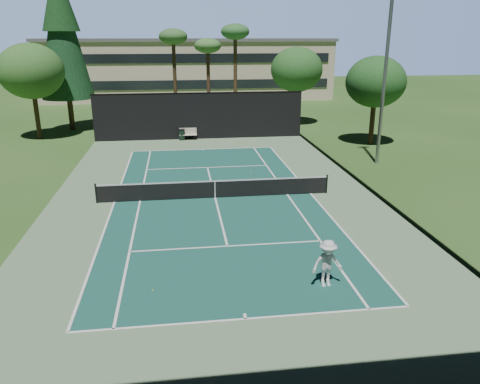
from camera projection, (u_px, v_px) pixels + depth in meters
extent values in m
plane|color=#2D531F|center=(215.00, 198.00, 26.06)|extent=(160.00, 160.00, 0.00)
cube|color=#63855D|center=(215.00, 198.00, 26.05)|extent=(18.00, 32.00, 0.01)
cube|color=#195046|center=(215.00, 198.00, 26.05)|extent=(10.97, 23.77, 0.01)
cube|color=white|center=(246.00, 319.00, 14.87)|extent=(10.97, 0.10, 0.01)
cube|color=white|center=(203.00, 149.00, 37.23)|extent=(10.97, 0.10, 0.01)
cube|color=white|center=(227.00, 246.00, 20.03)|extent=(8.23, 0.10, 0.01)
cube|color=white|center=(207.00, 167.00, 32.07)|extent=(8.23, 0.10, 0.01)
cube|color=white|center=(114.00, 202.00, 25.36)|extent=(0.10, 23.77, 0.01)
cube|color=white|center=(311.00, 194.00, 26.74)|extent=(0.10, 23.77, 0.01)
cube|color=white|center=(140.00, 201.00, 25.53)|extent=(0.10, 23.77, 0.01)
cube|color=white|center=(287.00, 195.00, 26.57)|extent=(0.10, 23.77, 0.01)
cube|color=white|center=(215.00, 198.00, 26.05)|extent=(0.10, 12.80, 0.01)
cube|color=white|center=(245.00, 316.00, 15.02)|extent=(0.10, 0.30, 0.01)
cube|color=white|center=(203.00, 150.00, 37.08)|extent=(0.10, 0.30, 0.01)
cylinder|color=black|center=(96.00, 194.00, 25.08)|extent=(0.10, 0.10, 1.10)
cylinder|color=black|center=(327.00, 184.00, 26.69)|extent=(0.10, 0.10, 1.10)
cube|color=black|center=(215.00, 189.00, 25.90)|extent=(12.80, 0.02, 0.92)
cube|color=white|center=(215.00, 181.00, 25.74)|extent=(12.80, 0.04, 0.07)
cube|color=white|center=(215.00, 189.00, 25.90)|extent=(0.05, 0.03, 0.92)
cube|color=black|center=(200.00, 116.00, 40.47)|extent=(18.00, 0.04, 4.00)
cube|color=black|center=(273.00, 347.00, 10.38)|extent=(18.00, 0.04, 4.00)
cube|color=black|center=(372.00, 158.00, 26.55)|extent=(0.04, 32.00, 4.00)
cube|color=black|center=(42.00, 169.00, 24.29)|extent=(0.04, 32.00, 4.00)
cube|color=black|center=(199.00, 93.00, 39.84)|extent=(18.00, 0.06, 0.06)
imported|color=silver|center=(327.00, 263.00, 16.62)|extent=(1.22, 0.79, 1.78)
sphere|color=#CBEA35|center=(153.00, 290.00, 16.52)|extent=(0.06, 0.06, 0.06)
sphere|color=#ECF638|center=(163.00, 183.00, 28.54)|extent=(0.07, 0.07, 0.07)
sphere|color=#D3E333|center=(251.00, 172.00, 30.83)|extent=(0.07, 0.07, 0.07)
sphere|color=#B4D02F|center=(121.00, 178.00, 29.58)|extent=(0.07, 0.07, 0.07)
cube|color=beige|center=(188.00, 135.00, 40.52)|extent=(1.50, 0.45, 0.05)
cube|color=beige|center=(188.00, 131.00, 40.61)|extent=(1.50, 0.06, 0.55)
cube|color=black|center=(181.00, 138.00, 40.52)|extent=(0.06, 0.40, 0.42)
cube|color=black|center=(195.00, 137.00, 40.67)|extent=(0.06, 0.40, 0.42)
cylinder|color=black|center=(182.00, 135.00, 40.47)|extent=(0.52, 0.52, 0.90)
cylinder|color=black|center=(182.00, 130.00, 40.32)|extent=(0.56, 0.56, 0.05)
cylinder|color=#44321D|center=(71.00, 111.00, 44.67)|extent=(0.50, 0.50, 3.60)
cone|color=#14371C|center=(62.00, 31.00, 42.39)|extent=(4.80, 4.80, 12.00)
cylinder|color=#3F2C1B|center=(175.00, 81.00, 47.02)|extent=(0.36, 0.36, 8.55)
ellipsoid|color=#33602B|center=(173.00, 37.00, 45.67)|extent=(2.80, 2.80, 1.54)
cylinder|color=#482D1F|center=(208.00, 83.00, 49.48)|extent=(0.36, 0.36, 7.65)
ellipsoid|color=#3B6B30|center=(208.00, 46.00, 48.27)|extent=(2.80, 2.80, 1.54)
cylinder|color=#49331F|center=(235.00, 79.00, 46.76)|extent=(0.36, 0.36, 9.00)
ellipsoid|color=#2C622C|center=(235.00, 32.00, 45.34)|extent=(2.80, 2.80, 1.54)
cylinder|color=#40291B|center=(295.00, 107.00, 47.44)|extent=(0.40, 0.40, 3.52)
ellipsoid|color=#255822|center=(297.00, 70.00, 46.28)|extent=(5.12, 5.12, 4.35)
cylinder|color=#482F1E|center=(372.00, 125.00, 38.58)|extent=(0.40, 0.40, 3.30)
ellipsoid|color=#20511F|center=(376.00, 82.00, 37.49)|extent=(4.80, 4.80, 4.08)
cylinder|color=#47331E|center=(37.00, 117.00, 40.63)|extent=(0.40, 0.40, 3.74)
ellipsoid|color=#316326|center=(31.00, 71.00, 39.40)|extent=(5.44, 5.44, 4.62)
cube|color=beige|center=(189.00, 69.00, 68.05)|extent=(40.00, 12.00, 8.00)
cube|color=#59595B|center=(188.00, 40.00, 66.75)|extent=(40.50, 12.50, 0.40)
cube|color=black|center=(190.00, 85.00, 62.86)|extent=(38.00, 0.15, 1.20)
cube|color=black|center=(190.00, 58.00, 61.79)|extent=(38.00, 0.15, 1.20)
cylinder|color=gray|center=(385.00, 77.00, 31.31)|extent=(0.24, 0.24, 12.00)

